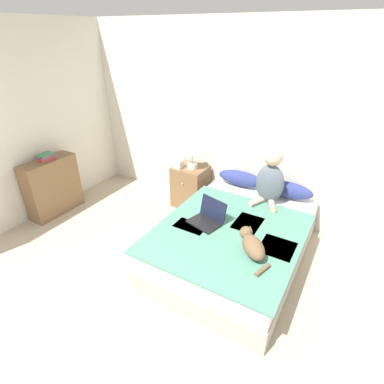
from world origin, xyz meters
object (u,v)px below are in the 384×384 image
at_px(laptop_open, 207,218).
at_px(table_lamp, 192,147).
at_px(pillow_far, 288,190).
at_px(person_sitting, 270,179).
at_px(nightstand, 190,186).
at_px(book_stack_top, 46,157).
at_px(cat_tabby, 252,245).
at_px(bed, 234,241).
at_px(bookshelf, 53,187).
at_px(tissue_box, 178,164).
at_px(pillow_near, 240,178).

xyz_separation_m(laptop_open, table_lamp, (-0.74, 0.92, 0.40)).
distance_m(pillow_far, person_sitting, 0.37).
xyz_separation_m(nightstand, book_stack_top, (-1.59, -1.17, 0.55)).
distance_m(laptop_open, table_lamp, 1.25).
bearing_deg(cat_tabby, table_lamp, 6.26).
bearing_deg(person_sitting, bed, -103.20).
distance_m(person_sitting, book_stack_top, 2.98).
bearing_deg(bed, book_stack_top, -172.21).
xyz_separation_m(bed, bookshelf, (-2.66, -0.37, 0.17)).
bearing_deg(table_lamp, nightstand, 152.14).
distance_m(cat_tabby, book_stack_top, 3.00).
distance_m(bed, tissue_box, 1.46).
xyz_separation_m(bed, laptop_open, (-0.28, -0.15, 0.30)).
relative_size(pillow_near, laptop_open, 1.53).
bearing_deg(cat_tabby, person_sitting, -32.96).
xyz_separation_m(person_sitting, book_stack_top, (-2.81, -1.00, 0.06)).
distance_m(pillow_near, book_stack_top, 2.67).
height_order(laptop_open, table_lamp, table_lamp).
height_order(nightstand, table_lamp, table_lamp).
distance_m(pillow_near, pillow_far, 0.64).
relative_size(bed, laptop_open, 4.93).
bearing_deg(nightstand, person_sitting, -7.91).
relative_size(person_sitting, laptop_open, 1.69).
height_order(pillow_far, book_stack_top, book_stack_top).
bearing_deg(bed, cat_tabby, -50.14).
height_order(nightstand, bookshelf, bookshelf).
bearing_deg(book_stack_top, nightstand, 36.31).
bearing_deg(nightstand, tissue_box, -142.94).
relative_size(tissue_box, bookshelf, 0.17).
bearing_deg(laptop_open, tissue_box, 152.31).
height_order(tissue_box, book_stack_top, book_stack_top).
bearing_deg(book_stack_top, table_lamp, 34.87).
relative_size(tissue_box, book_stack_top, 0.65).
bearing_deg(laptop_open, cat_tabby, -7.27).
distance_m(pillow_near, table_lamp, 0.79).
relative_size(pillow_near, book_stack_top, 2.92).
xyz_separation_m(person_sitting, cat_tabby, (0.18, -1.03, -0.21)).
bearing_deg(nightstand, bookshelf, -143.56).
height_order(person_sitting, cat_tabby, person_sitting).
bearing_deg(table_lamp, cat_tabby, -40.95).
distance_m(tissue_box, book_stack_top, 1.81).
bearing_deg(table_lamp, pillow_near, 8.92).
distance_m(table_lamp, tissue_box, 0.33).
relative_size(bed, cat_tabby, 4.30).
xyz_separation_m(person_sitting, table_lamp, (-1.17, 0.14, 0.15)).
height_order(table_lamp, bookshelf, table_lamp).
height_order(pillow_far, nightstand, pillow_far).
relative_size(pillow_near, bookshelf, 0.77).
relative_size(nightstand, table_lamp, 1.32).
xyz_separation_m(bookshelf, book_stack_top, (0.00, 0.01, 0.45)).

